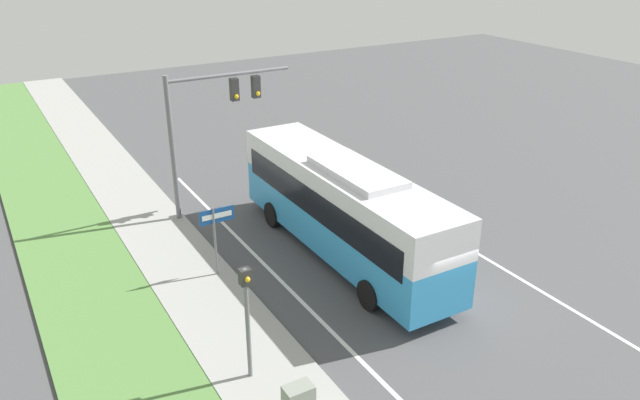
% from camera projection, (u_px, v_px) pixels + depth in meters
% --- Properties ---
extents(ground_plane, '(80.00, 80.00, 0.00)m').
position_uv_depth(ground_plane, '(439.00, 309.00, 19.81)').
color(ground_plane, '#4C4C4F').
extents(sidewalk, '(2.80, 80.00, 0.12)m').
position_uv_depth(sidewalk, '(263.00, 371.00, 16.94)').
color(sidewalk, '#9E9E99').
rests_on(sidewalk, ground_plane).
extents(lane_divider_near, '(0.14, 30.00, 0.01)m').
position_uv_depth(lane_divider_near, '(344.00, 343.00, 18.15)').
color(lane_divider_near, silver).
rests_on(lane_divider_near, ground_plane).
extents(lane_divider_far, '(0.14, 30.00, 0.01)m').
position_uv_depth(lane_divider_far, '(520.00, 279.00, 21.47)').
color(lane_divider_far, silver).
rests_on(lane_divider_far, ground_plane).
extents(bus, '(2.60, 11.13, 3.69)m').
position_uv_depth(bus, '(343.00, 204.00, 22.24)').
color(bus, '#3393D1').
rests_on(bus, ground_plane).
extents(signal_gantry, '(5.26, 0.41, 6.01)m').
position_uv_depth(signal_gantry, '(209.00, 115.00, 24.75)').
color(signal_gantry, slate).
rests_on(signal_gantry, ground_plane).
extents(pedestrian_signal, '(0.28, 0.34, 3.39)m').
position_uv_depth(pedestrian_signal, '(247.00, 307.00, 15.82)').
color(pedestrian_signal, slate).
rests_on(pedestrian_signal, ground_plane).
extents(street_sign, '(1.23, 0.08, 2.62)m').
position_uv_depth(street_sign, '(216.00, 228.00, 20.88)').
color(street_sign, slate).
rests_on(street_sign, ground_plane).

